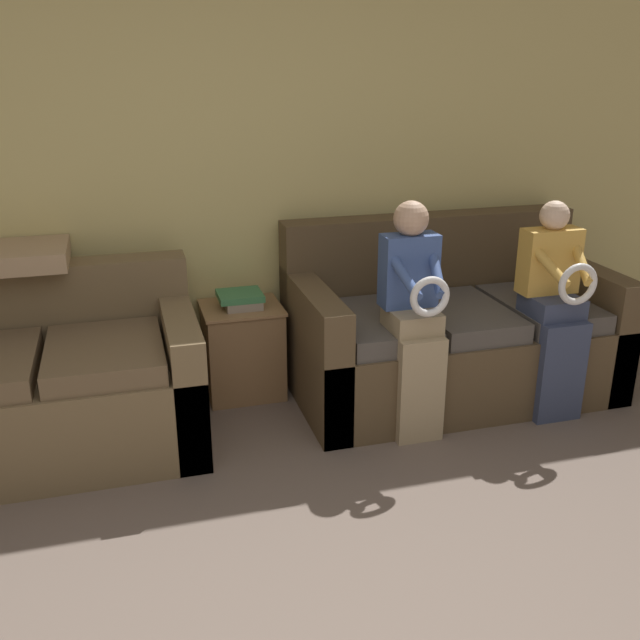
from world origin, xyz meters
TOP-DOWN VIEW (x-y plane):
  - wall_back at (0.00, 2.83)m, footprint 7.85×0.06m
  - couch_main at (1.26, 2.30)m, footprint 1.86×0.97m
  - couch_side at (-0.99, 2.23)m, footprint 1.50×0.93m
  - child_left_seated at (0.85, 1.89)m, footprint 0.30×0.38m
  - child_right_seated at (1.67, 1.88)m, footprint 0.32×0.37m
  - side_shelf at (0.07, 2.57)m, footprint 0.46×0.41m
  - book_stack at (0.07, 2.57)m, footprint 0.25×0.23m
  - throw_pillow at (-1.07, 2.56)m, footprint 0.46×0.46m

SIDE VIEW (x-z plane):
  - side_shelf at x=0.07m, z-range 0.01..0.56m
  - couch_side at x=-0.99m, z-range -0.11..0.77m
  - couch_main at x=1.26m, z-range -0.15..0.85m
  - book_stack at x=0.07m, z-range 0.55..0.63m
  - child_right_seated at x=1.67m, z-range 0.06..1.24m
  - child_left_seated at x=0.85m, z-range 0.07..1.30m
  - throw_pillow at x=-1.07m, z-range 0.89..0.99m
  - wall_back at x=0.00m, z-range 0.00..2.55m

